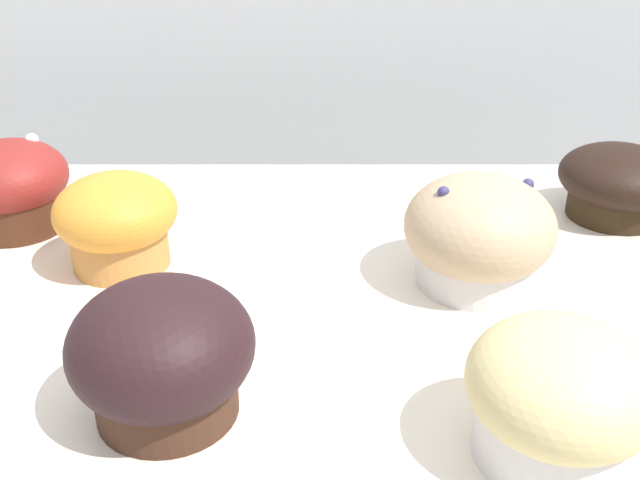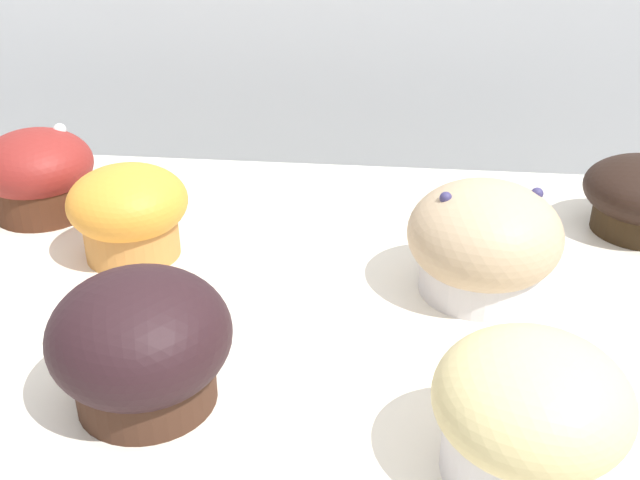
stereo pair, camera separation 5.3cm
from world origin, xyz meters
TOP-DOWN VIEW (x-y plane):
  - wall_back at (0.00, 0.60)m, footprint 3.20×0.10m
  - muffin_front_center at (0.21, 0.07)m, footprint 0.11×0.11m
  - muffin_back_left at (-0.07, 0.10)m, footprint 0.10×0.10m
  - muffin_back_right at (-0.18, 0.17)m, footprint 0.10×0.10m
  - muffin_front_left at (0.22, -0.12)m, footprint 0.10×0.10m
  - muffin_back_center at (0.00, -0.08)m, footprint 0.11×0.11m

SIDE VIEW (x-z plane):
  - wall_back at x=0.00m, z-range 0.00..1.80m
  - muffin_back_right at x=-0.18m, z-range 0.90..0.98m
  - muffin_back_left at x=-0.07m, z-range 0.90..0.98m
  - muffin_front_left at x=0.22m, z-range 0.90..0.98m
  - muffin_back_center at x=0.00m, z-range 0.90..0.99m
  - muffin_front_center at x=0.21m, z-range 0.90..0.99m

